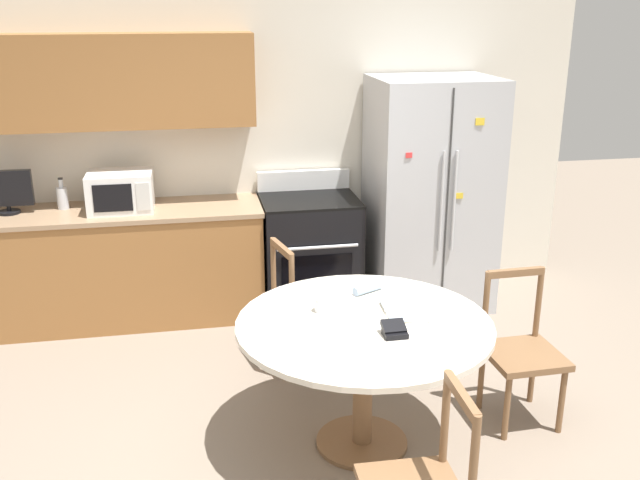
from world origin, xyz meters
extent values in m
cube|color=silver|center=(0.00, 2.65, 1.30)|extent=(5.20, 0.10, 2.60)
cube|color=#936033|center=(-1.15, 2.43, 1.84)|extent=(2.10, 0.34, 0.68)
cube|color=#936033|center=(-1.15, 2.29, 0.43)|extent=(2.10, 0.62, 0.86)
cube|color=#997A5B|center=(-1.15, 2.29, 0.88)|extent=(2.13, 0.64, 0.03)
cube|color=#B2B5BA|center=(1.28, 2.20, 0.92)|extent=(0.95, 0.77, 1.85)
cube|color=#333333|center=(1.28, 1.81, 0.92)|extent=(0.01, 0.01, 1.77)
cylinder|color=silver|center=(1.23, 1.79, 0.97)|extent=(0.02, 0.02, 0.78)
cylinder|color=silver|center=(1.33, 1.79, 0.97)|extent=(0.02, 0.02, 0.78)
cube|color=yellow|center=(1.37, 1.80, 1.01)|extent=(0.06, 0.01, 0.04)
cube|color=yellow|center=(1.49, 1.80, 1.56)|extent=(0.07, 0.01, 0.05)
cube|color=red|center=(0.96, 1.80, 1.33)|extent=(0.05, 0.01, 0.04)
cube|color=black|center=(0.30, 2.26, 0.45)|extent=(0.76, 0.64, 0.90)
cube|color=black|center=(0.30, 1.94, 0.36)|extent=(0.55, 0.01, 0.40)
cylinder|color=silver|center=(0.30, 1.91, 0.63)|extent=(0.63, 0.02, 0.02)
cube|color=black|center=(0.30, 2.26, 0.91)|extent=(0.76, 0.64, 0.02)
cube|color=white|center=(0.30, 2.55, 1.00)|extent=(0.76, 0.06, 0.16)
cube|color=white|center=(-1.13, 2.28, 1.04)|extent=(0.48, 0.38, 0.29)
cube|color=black|center=(-1.17, 2.09, 1.04)|extent=(0.28, 0.01, 0.20)
cube|color=silver|center=(-0.96, 2.09, 1.04)|extent=(0.10, 0.01, 0.21)
cylinder|color=black|center=(-1.95, 2.33, 0.91)|extent=(0.16, 0.16, 0.02)
cylinder|color=black|center=(-1.95, 2.33, 0.94)|extent=(0.03, 0.03, 0.04)
cube|color=black|center=(-1.95, 2.33, 1.09)|extent=(0.37, 0.05, 0.27)
cylinder|color=silver|center=(-1.57, 2.39, 0.98)|extent=(0.08, 0.08, 0.16)
cylinder|color=silver|center=(-1.57, 2.39, 1.10)|extent=(0.03, 0.03, 0.06)
cylinder|color=#262626|center=(-1.57, 2.39, 1.13)|extent=(0.04, 0.04, 0.01)
cylinder|color=beige|center=(0.26, 0.29, 0.75)|extent=(1.39, 1.39, 0.03)
cylinder|color=brown|center=(0.26, 0.29, 0.38)|extent=(0.11, 0.11, 0.71)
cylinder|color=brown|center=(0.26, 0.29, 0.01)|extent=(0.52, 0.52, 0.03)
cube|color=brown|center=(1.24, 0.36, 0.43)|extent=(0.43, 0.43, 0.04)
cylinder|color=brown|center=(1.42, 0.19, 0.21)|extent=(0.04, 0.04, 0.41)
cylinder|color=brown|center=(1.08, 0.18, 0.21)|extent=(0.04, 0.04, 0.41)
cylinder|color=brown|center=(1.41, 0.54, 0.21)|extent=(0.04, 0.04, 0.41)
cylinder|color=brown|center=(1.07, 0.53, 0.21)|extent=(0.04, 0.04, 0.41)
cylinder|color=brown|center=(1.41, 0.55, 0.68)|extent=(0.04, 0.04, 0.45)
cylinder|color=brown|center=(1.07, 0.54, 0.68)|extent=(0.04, 0.04, 0.45)
cube|color=brown|center=(1.24, 0.55, 0.88)|extent=(0.35, 0.05, 0.04)
cube|color=brown|center=(0.12, 1.27, 0.43)|extent=(0.50, 0.50, 0.04)
cylinder|color=brown|center=(0.25, 1.48, 0.21)|extent=(0.04, 0.04, 0.41)
cylinder|color=brown|center=(0.33, 1.14, 0.21)|extent=(0.04, 0.04, 0.41)
cylinder|color=brown|center=(-0.08, 1.40, 0.21)|extent=(0.04, 0.04, 0.41)
cylinder|color=brown|center=(-0.01, 1.07, 0.21)|extent=(0.04, 0.04, 0.41)
cylinder|color=brown|center=(-0.10, 1.40, 0.68)|extent=(0.04, 0.04, 0.45)
cylinder|color=brown|center=(-0.02, 1.06, 0.68)|extent=(0.04, 0.04, 0.45)
cube|color=brown|center=(-0.06, 1.23, 0.88)|extent=(0.11, 0.34, 0.04)
cylinder|color=brown|center=(0.41, -0.87, 0.68)|extent=(0.04, 0.04, 0.45)
cylinder|color=brown|center=(0.42, -0.53, 0.68)|extent=(0.04, 0.04, 0.45)
cube|color=brown|center=(0.41, -0.70, 0.88)|extent=(0.05, 0.35, 0.04)
cylinder|color=silver|center=(0.06, 0.47, 0.81)|extent=(0.08, 0.08, 0.08)
cylinder|color=#8C4C99|center=(0.06, 0.47, 0.79)|extent=(0.07, 0.07, 0.04)
cylinder|color=#A3BCDB|center=(0.38, 0.68, 0.79)|extent=(0.20, 0.13, 0.05)
cube|color=black|center=(0.37, 0.09, 0.78)|extent=(0.12, 0.10, 0.03)
cube|color=black|center=(0.37, 0.12, 0.81)|extent=(0.12, 0.10, 0.06)
cube|color=white|center=(0.50, 0.36, 0.77)|extent=(0.28, 0.34, 0.01)
cube|color=beige|center=(0.50, 0.36, 0.78)|extent=(0.26, 0.33, 0.01)
cube|color=silver|center=(0.50, 0.36, 0.79)|extent=(0.24, 0.31, 0.01)
camera|label=1|loc=(-0.63, -3.09, 2.41)|focal=40.00mm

